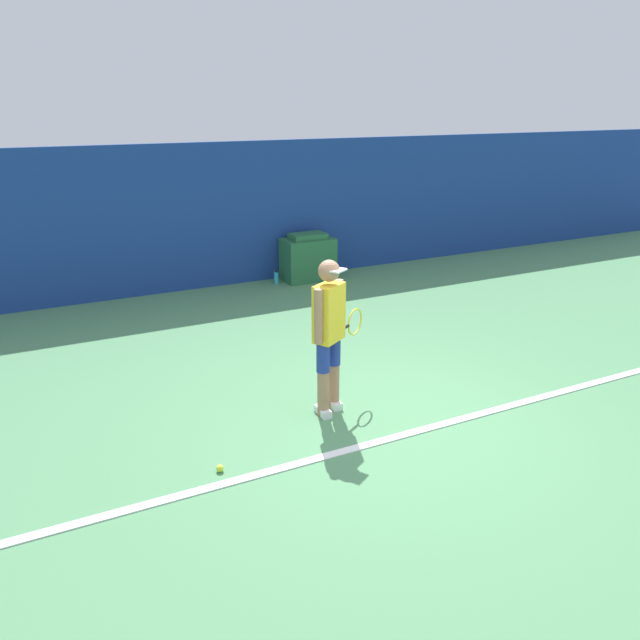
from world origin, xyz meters
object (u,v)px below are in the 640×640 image
at_px(covered_chair, 308,258).
at_px(tennis_player, 329,330).
at_px(tennis_ball, 220,468).
at_px(water_bottle, 276,278).

bearing_deg(covered_chair, tennis_player, -113.16).
xyz_separation_m(tennis_ball, covered_chair, (3.45, 5.36, 0.37)).
height_order(tennis_player, covered_chair, tennis_player).
bearing_deg(tennis_player, tennis_ball, 171.71).
height_order(tennis_ball, water_bottle, water_bottle).
height_order(tennis_ball, covered_chair, covered_chair).
distance_m(tennis_player, tennis_ball, 1.78).
bearing_deg(tennis_ball, water_bottle, 62.33).
relative_size(tennis_player, tennis_ball, 24.43).
height_order(covered_chair, water_bottle, covered_chair).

